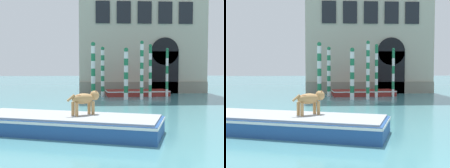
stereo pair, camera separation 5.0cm
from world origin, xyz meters
The scene contains 9 objects.
boat_foreground centered at (-3.70, 6.97, 0.32)m, with size 6.77×4.06×0.60m.
dog_on_deck centered at (-3.04, 7.04, 1.13)m, with size 1.09×0.79×0.82m.
boat_moored_near_palazzo centered at (0.47, 19.36, 0.22)m, with size 4.66×2.16×0.41m.
mooring_pole_0 centered at (-0.62, 16.80, 1.72)m, with size 0.29×0.29×3.40m.
mooring_pole_1 centered at (1.18, 17.88, 1.87)m, with size 0.22×0.22×3.71m.
mooring_pole_2 centered at (2.48, 18.40, 1.75)m, with size 0.20×0.20×3.47m.
mooring_pole_3 centered at (-2.76, 17.58, 1.93)m, with size 0.29×0.29×3.81m.
mooring_pole_4 centered at (0.41, 16.77, 1.94)m, with size 0.24×0.24×3.85m.
mooring_pole_5 centered at (-2.08, 18.83, 1.80)m, with size 0.26×0.26×3.57m.
Camera 2 is at (-2.73, -3.45, 2.29)m, focal length 50.00 mm.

